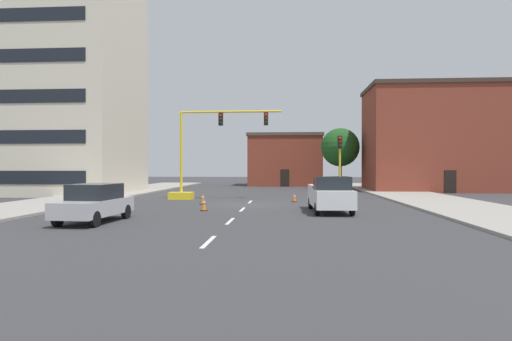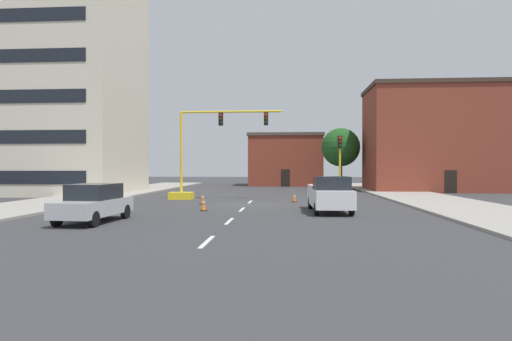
{
  "view_description": "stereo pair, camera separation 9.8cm",
  "coord_description": "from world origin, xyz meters",
  "px_view_note": "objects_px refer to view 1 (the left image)",
  "views": [
    {
      "loc": [
        2.62,
        -28.26,
        2.51
      ],
      "look_at": [
        0.29,
        4.18,
        2.24
      ],
      "focal_mm": 30.27,
      "sensor_mm": 36.0,
      "label": 1
    },
    {
      "loc": [
        2.71,
        -28.25,
        2.51
      ],
      "look_at": [
        0.29,
        4.18,
        2.24
      ],
      "focal_mm": 30.27,
      "sensor_mm": 36.0,
      "label": 2
    }
  ],
  "objects_px": {
    "pickup_truck_white": "(330,194)",
    "traffic_cone_roadside_c": "(294,198)",
    "tree_right_far": "(340,147)",
    "sedan_silver_near_left": "(95,203)",
    "traffic_signal_gantry": "(195,171)",
    "traffic_cone_roadside_a": "(203,199)",
    "traffic_light_pole_right": "(340,153)",
    "traffic_cone_roadside_b": "(204,204)"
  },
  "relations": [
    {
      "from": "sedan_silver_near_left",
      "to": "traffic_cone_roadside_b",
      "type": "height_order",
      "value": "sedan_silver_near_left"
    },
    {
      "from": "tree_right_far",
      "to": "pickup_truck_white",
      "type": "distance_m",
      "value": 25.98
    },
    {
      "from": "traffic_light_pole_right",
      "to": "tree_right_far",
      "type": "xyz_separation_m",
      "value": [
        2.19,
        17.71,
        1.21
      ]
    },
    {
      "from": "tree_right_far",
      "to": "pickup_truck_white",
      "type": "height_order",
      "value": "tree_right_far"
    },
    {
      "from": "traffic_cone_roadside_c",
      "to": "traffic_cone_roadside_b",
      "type": "bearing_deg",
      "value": -128.01
    },
    {
      "from": "sedan_silver_near_left",
      "to": "traffic_cone_roadside_c",
      "type": "bearing_deg",
      "value": 52.72
    },
    {
      "from": "traffic_signal_gantry",
      "to": "sedan_silver_near_left",
      "type": "distance_m",
      "value": 14.11
    },
    {
      "from": "tree_right_far",
      "to": "traffic_cone_roadside_a",
      "type": "bearing_deg",
      "value": -119.06
    },
    {
      "from": "pickup_truck_white",
      "to": "traffic_cone_roadside_b",
      "type": "distance_m",
      "value": 7.14
    },
    {
      "from": "traffic_signal_gantry",
      "to": "tree_right_far",
      "type": "xyz_separation_m",
      "value": [
        13.16,
        16.77,
        2.52
      ]
    },
    {
      "from": "traffic_cone_roadside_b",
      "to": "traffic_cone_roadside_a",
      "type": "bearing_deg",
      "value": 102.08
    },
    {
      "from": "traffic_cone_roadside_c",
      "to": "traffic_signal_gantry",
      "type": "bearing_deg",
      "value": 166.51
    },
    {
      "from": "sedan_silver_near_left",
      "to": "traffic_signal_gantry",
      "type": "bearing_deg",
      "value": 83.45
    },
    {
      "from": "tree_right_far",
      "to": "sedan_silver_near_left",
      "type": "bearing_deg",
      "value": -115.65
    },
    {
      "from": "tree_right_far",
      "to": "traffic_cone_roadside_b",
      "type": "distance_m",
      "value": 27.89
    },
    {
      "from": "traffic_signal_gantry",
      "to": "traffic_cone_roadside_c",
      "type": "bearing_deg",
      "value": -13.49
    },
    {
      "from": "traffic_signal_gantry",
      "to": "traffic_cone_roadside_b",
      "type": "relative_size",
      "value": 11.49
    },
    {
      "from": "pickup_truck_white",
      "to": "traffic_cone_roadside_c",
      "type": "bearing_deg",
      "value": 105.16
    },
    {
      "from": "traffic_signal_gantry",
      "to": "traffic_cone_roadside_a",
      "type": "distance_m",
      "value": 4.9
    },
    {
      "from": "sedan_silver_near_left",
      "to": "traffic_cone_roadside_b",
      "type": "xyz_separation_m",
      "value": [
        3.97,
        5.39,
        -0.52
      ]
    },
    {
      "from": "tree_right_far",
      "to": "traffic_signal_gantry",
      "type": "bearing_deg",
      "value": -128.11
    },
    {
      "from": "traffic_light_pole_right",
      "to": "traffic_cone_roadside_c",
      "type": "height_order",
      "value": "traffic_light_pole_right"
    },
    {
      "from": "traffic_light_pole_right",
      "to": "traffic_cone_roadside_b",
      "type": "height_order",
      "value": "traffic_light_pole_right"
    },
    {
      "from": "traffic_signal_gantry",
      "to": "pickup_truck_white",
      "type": "relative_size",
      "value": 1.58
    },
    {
      "from": "traffic_light_pole_right",
      "to": "sedan_silver_near_left",
      "type": "xyz_separation_m",
      "value": [
        -12.57,
        -13.02,
        -2.64
      ]
    },
    {
      "from": "traffic_light_pole_right",
      "to": "tree_right_far",
      "type": "distance_m",
      "value": 17.89
    },
    {
      "from": "traffic_cone_roadside_b",
      "to": "sedan_silver_near_left",
      "type": "bearing_deg",
      "value": -126.34
    },
    {
      "from": "tree_right_far",
      "to": "sedan_silver_near_left",
      "type": "distance_m",
      "value": 34.31
    },
    {
      "from": "pickup_truck_white",
      "to": "traffic_cone_roadside_c",
      "type": "xyz_separation_m",
      "value": [
        -1.85,
        6.84,
        -0.67
      ]
    },
    {
      "from": "traffic_cone_roadside_a",
      "to": "traffic_cone_roadside_b",
      "type": "xyz_separation_m",
      "value": [
        0.91,
        -4.27,
        0.0
      ]
    },
    {
      "from": "pickup_truck_white",
      "to": "tree_right_far",
      "type": "bearing_deg",
      "value": 81.78
    },
    {
      "from": "traffic_signal_gantry",
      "to": "traffic_light_pole_right",
      "type": "height_order",
      "value": "traffic_signal_gantry"
    },
    {
      "from": "sedan_silver_near_left",
      "to": "traffic_cone_roadside_c",
      "type": "xyz_separation_m",
      "value": [
        9.23,
        12.13,
        -0.58
      ]
    },
    {
      "from": "tree_right_far",
      "to": "traffic_light_pole_right",
      "type": "bearing_deg",
      "value": -97.06
    },
    {
      "from": "traffic_signal_gantry",
      "to": "traffic_light_pole_right",
      "type": "distance_m",
      "value": 11.08
    },
    {
      "from": "sedan_silver_near_left",
      "to": "traffic_cone_roadside_c",
      "type": "distance_m",
      "value": 15.25
    },
    {
      "from": "traffic_light_pole_right",
      "to": "traffic_signal_gantry",
      "type": "bearing_deg",
      "value": 175.1
    },
    {
      "from": "traffic_cone_roadside_b",
      "to": "traffic_cone_roadside_c",
      "type": "relative_size",
      "value": 1.21
    },
    {
      "from": "traffic_cone_roadside_a",
      "to": "traffic_cone_roadside_b",
      "type": "distance_m",
      "value": 4.36
    },
    {
      "from": "tree_right_far",
      "to": "sedan_silver_near_left",
      "type": "xyz_separation_m",
      "value": [
        -14.76,
        -30.73,
        -3.85
      ]
    },
    {
      "from": "tree_right_far",
      "to": "traffic_cone_roadside_a",
      "type": "distance_m",
      "value": 24.5
    },
    {
      "from": "tree_right_far",
      "to": "sedan_silver_near_left",
      "type": "relative_size",
      "value": 1.51
    }
  ]
}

